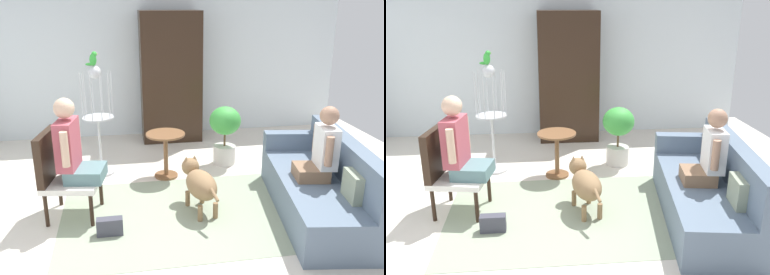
% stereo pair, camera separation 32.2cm
% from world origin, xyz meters
% --- Properties ---
extents(ground_plane, '(7.54, 7.54, 0.00)m').
position_xyz_m(ground_plane, '(0.00, 0.00, 0.00)').
color(ground_plane, beige).
extents(back_wall, '(6.68, 0.12, 2.59)m').
position_xyz_m(back_wall, '(0.00, 3.20, 1.30)').
color(back_wall, silver).
rests_on(back_wall, ground).
extents(area_rug, '(2.75, 1.91, 0.01)m').
position_xyz_m(area_rug, '(0.07, 0.07, 0.00)').
color(area_rug, gray).
rests_on(area_rug, ground).
extents(couch, '(1.12, 2.18, 0.87)m').
position_xyz_m(couch, '(1.56, -0.12, 0.31)').
color(couch, slate).
rests_on(couch, ground).
extents(armchair, '(0.67, 0.68, 0.98)m').
position_xyz_m(armchair, '(-1.28, 0.30, 0.55)').
color(armchair, black).
rests_on(armchair, ground).
extents(person_on_couch, '(0.45, 0.50, 0.81)m').
position_xyz_m(person_on_couch, '(1.52, -0.15, 0.76)').
color(person_on_couch, '#816147').
extents(person_on_armchair, '(0.52, 0.54, 0.91)m').
position_xyz_m(person_on_armchair, '(-1.12, 0.27, 0.80)').
color(person_on_armchair, slate).
extents(round_end_table, '(0.52, 0.52, 0.62)m').
position_xyz_m(round_end_table, '(-0.03, 1.16, 0.40)').
color(round_end_table, brown).
rests_on(round_end_table, ground).
extents(dog, '(0.41, 0.88, 0.56)m').
position_xyz_m(dog, '(0.24, 0.15, 0.34)').
color(dog, olive).
rests_on(dog, ground).
extents(bird_cage_stand, '(0.42, 0.42, 1.49)m').
position_xyz_m(bird_cage_stand, '(-0.90, 1.45, 0.78)').
color(bird_cage_stand, silver).
rests_on(bird_cage_stand, ground).
extents(parrot, '(0.17, 0.10, 0.18)m').
position_xyz_m(parrot, '(-0.91, 1.45, 1.58)').
color(parrot, green).
rests_on(parrot, bird_cage_stand).
extents(potted_plant, '(0.45, 0.45, 0.86)m').
position_xyz_m(potted_plant, '(0.87, 1.50, 0.52)').
color(potted_plant, beige).
rests_on(potted_plant, ground).
extents(armoire_cabinet, '(0.99, 0.56, 2.14)m').
position_xyz_m(armoire_cabinet, '(0.26, 2.79, 1.07)').
color(armoire_cabinet, black).
rests_on(armoire_cabinet, ground).
extents(handbag, '(0.27, 0.11, 0.19)m').
position_xyz_m(handbag, '(-0.77, -0.21, 0.09)').
color(handbag, '#3F3F4C').
rests_on(handbag, ground).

